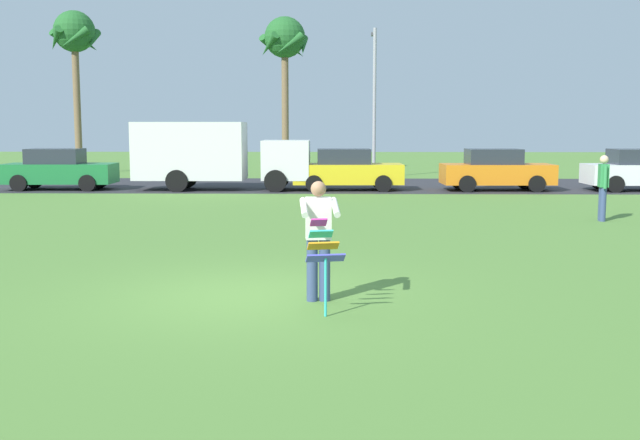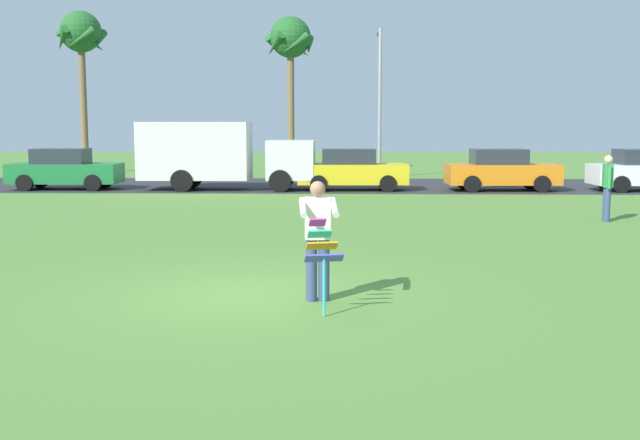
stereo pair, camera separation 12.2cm
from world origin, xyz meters
The scene contains 12 objects.
ground_plane centered at (0.00, 0.00, 0.00)m, with size 120.00×120.00×0.00m, color #568438.
road_strip centered at (0.00, 20.77, 0.01)m, with size 120.00×8.00×0.01m, color #2D2D33.
person_kite_flyer centered at (1.04, -0.34, 0.95)m, with size 0.58×0.69×1.73m.
kite_held centered at (1.12, -1.07, 0.86)m, with size 0.53×0.69×1.26m.
parked_car_green centered at (-9.52, 18.37, 0.77)m, with size 4.24×1.91×1.60m.
parked_truck_white_box centered at (-3.54, 18.37, 1.41)m, with size 6.71×2.14×2.62m.
parked_car_yellow centered at (1.67, 18.37, 0.77)m, with size 4.26×1.96×1.60m.
parked_car_orange centered at (7.41, 18.37, 0.77)m, with size 4.25×1.93×1.60m.
palm_tree_left_near centered at (-12.14, 28.48, 6.90)m, with size 2.58×2.71×8.30m.
palm_tree_right_near centered at (-1.40, 28.91, 6.64)m, with size 2.58×2.71×8.02m.
streetlight_pole centered at (3.05, 25.52, 4.00)m, with size 0.24×1.65×7.00m.
person_walker_near centered at (8.28, 9.05, 0.93)m, with size 0.26×0.57×1.73m.
Camera 1 is at (1.31, -11.11, 2.53)m, focal length 42.95 mm.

